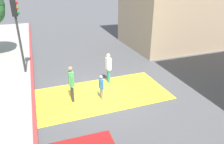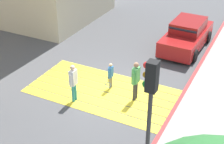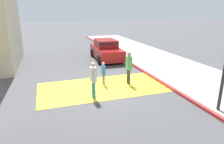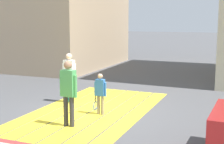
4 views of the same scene
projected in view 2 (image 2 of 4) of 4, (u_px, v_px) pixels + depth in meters
name	position (u px, v px, depth m)	size (l,w,h in m)	color
ground_plane	(102.00, 91.00, 14.61)	(120.00, 120.00, 0.00)	#4C4C4F
crosswalk_stripes	(102.00, 91.00, 14.61)	(6.40, 3.25, 0.01)	yellow
curb_painted	(174.00, 110.00, 13.30)	(0.16, 40.00, 0.13)	#BC3333
car_parked_near_curb	(187.00, 36.00, 18.05)	(2.09, 4.35, 1.57)	maroon
traffic_light_corner	(150.00, 102.00, 8.61)	(0.39, 0.28, 4.24)	#2D2D2D
pedestrian_adult_lead	(73.00, 80.00, 13.52)	(0.23, 0.49, 1.68)	teal
pedestrian_adult_trailing	(136.00, 78.00, 13.59)	(0.24, 0.51, 1.75)	#333338
pedestrian_child_with_racket	(111.00, 75.00, 14.50)	(0.28, 0.38, 1.24)	gray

